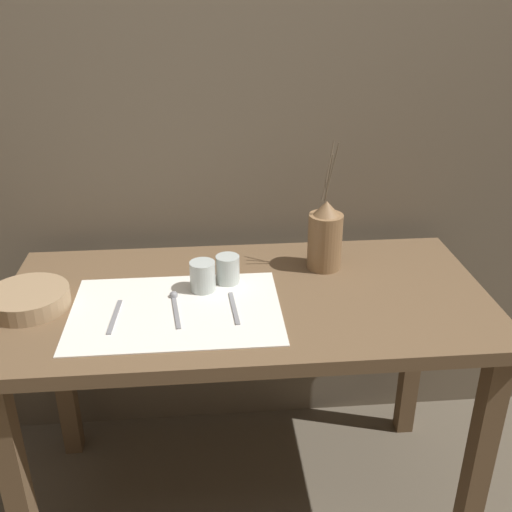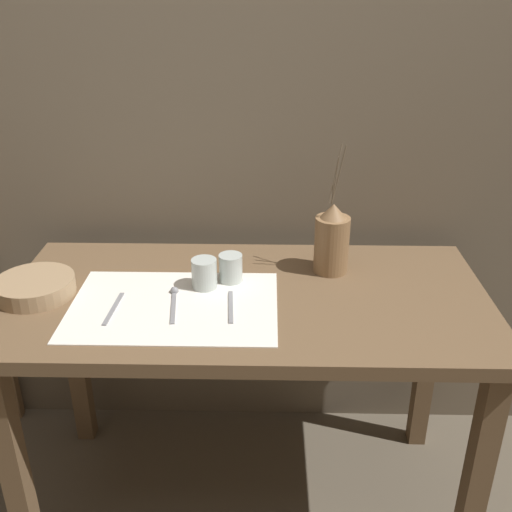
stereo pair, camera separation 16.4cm
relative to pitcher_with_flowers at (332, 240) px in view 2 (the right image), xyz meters
The scene contains 11 objects.
ground_plane 0.93m from the pitcher_with_flowers, 148.60° to the right, with size 12.00×12.00×0.00m, color brown.
stone_wall_back 0.50m from the pitcher_with_flowers, 129.88° to the left, with size 7.00×0.06×2.40m.
wooden_table 0.36m from the pitcher_with_flowers, 148.60° to the right, with size 1.37×0.68×0.78m.
linen_cloth 0.51m from the pitcher_with_flowers, 153.33° to the right, with size 0.56×0.39×0.00m.
pitcher_with_flowers is the anchor object (origin of this frame).
wooden_bowl 0.87m from the pitcher_with_flowers, 168.76° to the right, with size 0.22×0.22×0.05m.
glass_tumbler_near 0.39m from the pitcher_with_flowers, 162.50° to the right, with size 0.07×0.07×0.09m.
glass_tumbler_far 0.31m from the pitcher_with_flowers, 165.74° to the right, with size 0.07×0.07×0.08m.
fork_outer 0.66m from the pitcher_with_flowers, 157.64° to the right, with size 0.02×0.17×0.00m.
spoon_outer 0.50m from the pitcher_with_flowers, 157.62° to the right, with size 0.04×0.18×0.02m.
fork_inner 0.38m from the pitcher_with_flowers, 141.26° to the right, with size 0.02×0.17×0.00m.
Camera 2 is at (0.06, -1.48, 1.61)m, focal length 42.00 mm.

